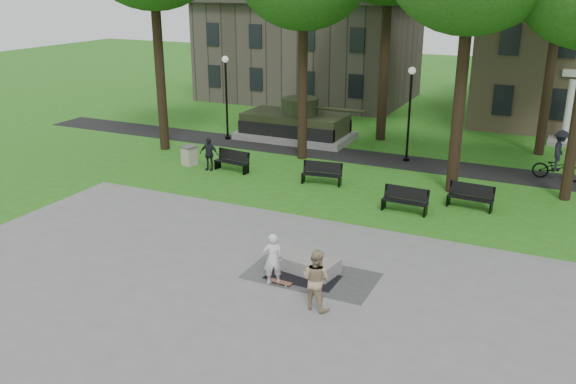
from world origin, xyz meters
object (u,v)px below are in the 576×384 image
at_px(cyclist, 559,160).
at_px(park_bench_0, 232,160).
at_px(skateboarder, 273,259).
at_px(friend_watching, 316,279).
at_px(trash_bin, 189,155).
at_px(concrete_block, 304,263).

xyz_separation_m(cyclist, park_bench_0, (-14.16, -5.15, -0.42)).
height_order(skateboarder, friend_watching, friend_watching).
bearing_deg(skateboarder, park_bench_0, -89.57).
height_order(skateboarder, trash_bin, skateboarder).
bearing_deg(cyclist, skateboarder, 156.38).
distance_m(cyclist, park_bench_0, 15.08).
distance_m(concrete_block, trash_bin, 12.82).
bearing_deg(park_bench_0, concrete_block, -41.02).
bearing_deg(trash_bin, cyclist, 17.39).
xyz_separation_m(park_bench_0, trash_bin, (-2.43, -0.04, -0.04)).
bearing_deg(skateboarder, trash_bin, -80.98).
distance_m(friend_watching, cyclist, 16.41).
xyz_separation_m(friend_watching, trash_bin, (-11.11, 10.27, -0.42)).
bearing_deg(skateboarder, cyclist, -151.87).
height_order(friend_watching, cyclist, cyclist).
height_order(concrete_block, skateboarder, skateboarder).
xyz_separation_m(skateboarder, trash_bin, (-9.38, 9.48, -0.35)).
xyz_separation_m(skateboarder, park_bench_0, (-6.94, 9.52, -0.31)).
height_order(friend_watching, trash_bin, friend_watching).
relative_size(park_bench_0, trash_bin, 1.92).
bearing_deg(friend_watching, cyclist, -97.62).
relative_size(concrete_block, trash_bin, 2.29).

